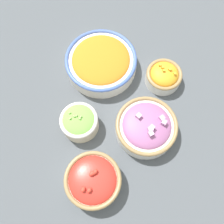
% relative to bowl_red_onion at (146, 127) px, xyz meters
% --- Properties ---
extents(ground_plane, '(3.00, 3.00, 0.00)m').
position_rel_bowl_red_onion_xyz_m(ground_plane, '(-0.01, -0.11, -0.04)').
color(ground_plane, '#4C5156').
extents(bowl_red_onion, '(0.18, 0.18, 0.08)m').
position_rel_bowl_red_onion_xyz_m(bowl_red_onion, '(0.00, 0.00, 0.00)').
color(bowl_red_onion, silver).
rests_on(bowl_red_onion, ground_plane).
extents(bowl_carrots, '(0.23, 0.23, 0.06)m').
position_rel_bowl_red_onion_xyz_m(bowl_carrots, '(-0.16, -0.20, -0.00)').
color(bowl_carrots, silver).
rests_on(bowl_carrots, ground_plane).
extents(bowl_squash, '(0.11, 0.11, 0.07)m').
position_rel_bowl_red_onion_xyz_m(bowl_squash, '(-0.18, 0.00, -0.01)').
color(bowl_squash, silver).
rests_on(bowl_squash, ground_plane).
extents(bowl_lettuce, '(0.11, 0.11, 0.07)m').
position_rel_bowl_red_onion_xyz_m(bowl_lettuce, '(0.05, -0.19, 0.00)').
color(bowl_lettuce, beige).
rests_on(bowl_lettuce, ground_plane).
extents(bowl_cherry_tomatoes, '(0.15, 0.15, 0.08)m').
position_rel_bowl_red_onion_xyz_m(bowl_cherry_tomatoes, '(0.19, -0.09, 0.00)').
color(bowl_cherry_tomatoes, silver).
rests_on(bowl_cherry_tomatoes, ground_plane).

